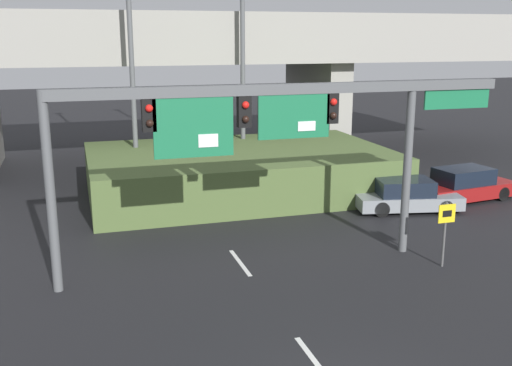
# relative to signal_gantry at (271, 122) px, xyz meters

# --- Properties ---
(lane_markings) EXTENTS (0.14, 34.69, 0.01)m
(lane_markings) POSITION_rel_signal_gantry_xyz_m (-0.84, 3.81, -4.71)
(lane_markings) COLOR silver
(lane_markings) RESTS_ON ground
(signal_gantry) EXTENTS (14.57, 0.44, 5.85)m
(signal_gantry) POSITION_rel_signal_gantry_xyz_m (0.00, 0.00, 0.00)
(signal_gantry) COLOR #515456
(signal_gantry) RESTS_ON ground
(speed_limit_sign) EXTENTS (0.60, 0.11, 2.15)m
(speed_limit_sign) POSITION_rel_signal_gantry_xyz_m (5.33, -1.65, -3.30)
(speed_limit_sign) COLOR #4C4C4C
(speed_limit_sign) RESTS_ON ground
(overpass_bridge) EXTENTS (46.09, 9.39, 8.45)m
(overpass_bridge) POSITION_rel_signal_gantry_xyz_m (-0.84, 17.77, 1.48)
(overpass_bridge) COLOR gray
(overpass_bridge) RESTS_ON ground
(grass_embankment) EXTENTS (13.84, 8.73, 2.03)m
(grass_embankment) POSITION_rel_signal_gantry_xyz_m (1.58, 9.39, -3.70)
(grass_embankment) COLOR #4C6033
(grass_embankment) RESTS_ON ground
(parked_sedan_near_right) EXTENTS (4.65, 2.66, 1.37)m
(parked_sedan_near_right) POSITION_rel_signal_gantry_xyz_m (7.53, 4.34, -4.07)
(parked_sedan_near_right) COLOR gray
(parked_sedan_near_right) RESTS_ON ground
(parked_sedan_mid_right) EXTENTS (4.89, 2.35, 1.50)m
(parked_sedan_mid_right) POSITION_rel_signal_gantry_xyz_m (10.92, 5.02, -4.02)
(parked_sedan_mid_right) COLOR maroon
(parked_sedan_mid_right) RESTS_ON ground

